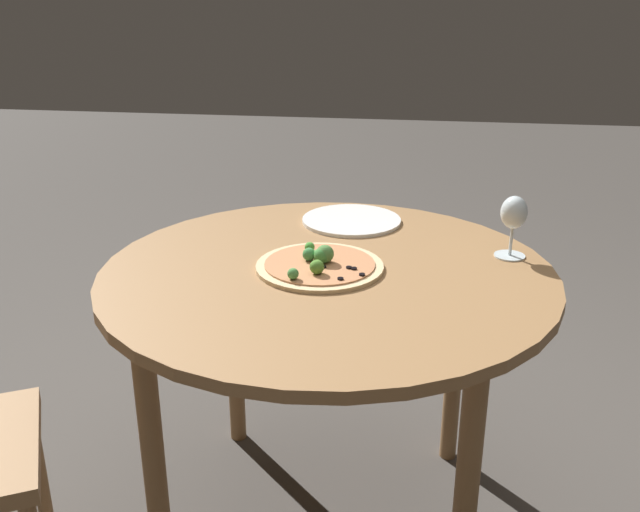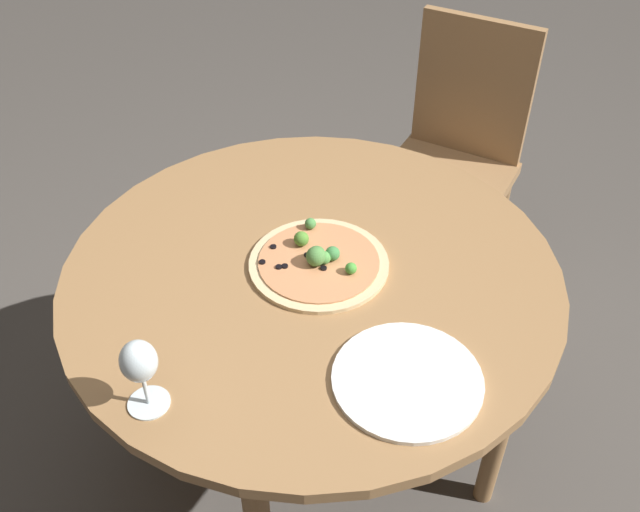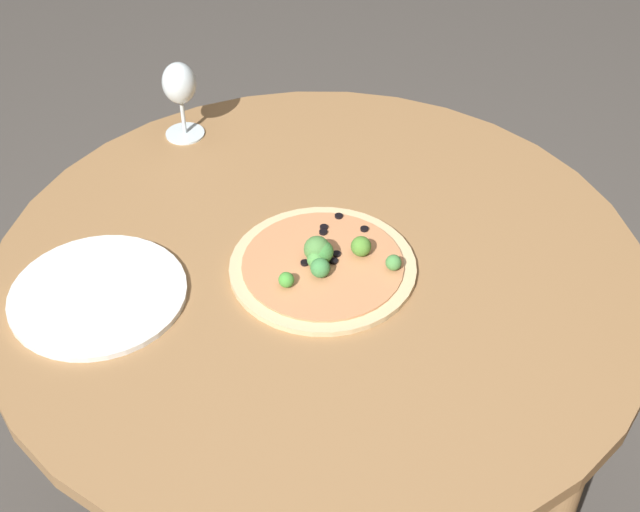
# 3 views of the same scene
# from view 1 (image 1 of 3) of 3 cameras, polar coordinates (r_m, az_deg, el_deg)

# --- Properties ---
(dining_table) EXTENTS (1.08, 1.08, 0.75)m
(dining_table) POSITION_cam_1_polar(r_m,az_deg,el_deg) (1.72, 0.59, -3.55)
(dining_table) COLOR olive
(dining_table) RESTS_ON ground_plane
(pizza) EXTENTS (0.30, 0.30, 0.06)m
(pizza) POSITION_cam_1_polar(r_m,az_deg,el_deg) (1.69, -0.03, -0.62)
(pizza) COLOR #DBBC89
(pizza) RESTS_ON dining_table
(wine_glass) EXTENTS (0.08, 0.08, 0.16)m
(wine_glass) POSITION_cam_1_polar(r_m,az_deg,el_deg) (1.79, 15.24, 3.15)
(wine_glass) COLOR silver
(wine_glass) RESTS_ON dining_table
(plate_near) EXTENTS (0.28, 0.28, 0.01)m
(plate_near) POSITION_cam_1_polar(r_m,az_deg,el_deg) (2.02, 2.54, 2.88)
(plate_near) COLOR white
(plate_near) RESTS_ON dining_table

